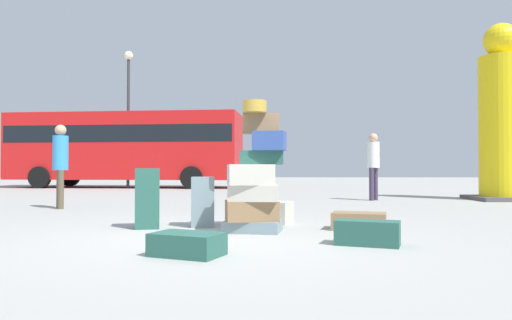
{
  "coord_description": "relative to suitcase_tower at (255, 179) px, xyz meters",
  "views": [
    {
      "loc": [
        0.67,
        -5.39,
        0.78
      ],
      "look_at": [
        0.48,
        1.89,
        0.93
      ],
      "focal_mm": 32.65,
      "sensor_mm": 36.0,
      "label": 1
    }
  ],
  "objects": [
    {
      "name": "ground_plane",
      "position": [
        -0.51,
        -0.44,
        -0.66
      ],
      "size": [
        80.0,
        80.0,
        0.0
      ],
      "primitive_type": "plane",
      "color": "#9E9E99"
    },
    {
      "name": "suitcase_tower",
      "position": [
        0.0,
        0.0,
        0.0
      ],
      "size": [
        0.8,
        0.74,
        1.64
      ],
      "color": "gray",
      "rests_on": "ground"
    },
    {
      "name": "suitcase_slate_upright_blue",
      "position": [
        -0.73,
        0.51,
        -0.32
      ],
      "size": [
        0.35,
        0.39,
        0.68
      ],
      "primitive_type": "cube",
      "rotation": [
        0.0,
        0.0,
        0.12
      ],
      "color": "gray",
      "rests_on": "ground"
    },
    {
      "name": "suitcase_brown_left_side",
      "position": [
        1.33,
        0.22,
        -0.55
      ],
      "size": [
        0.76,
        0.58,
        0.22
      ],
      "primitive_type": "cube",
      "rotation": [
        0.0,
        0.0,
        -0.27
      ],
      "color": "olive",
      "rests_on": "ground"
    },
    {
      "name": "suitcase_teal_foreground_near",
      "position": [
        -1.44,
        0.3,
        -0.26
      ],
      "size": [
        0.37,
        0.37,
        0.8
      ],
      "primitive_type": "cube",
      "rotation": [
        0.0,
        0.0,
        0.23
      ],
      "color": "#26594C",
      "rests_on": "ground"
    },
    {
      "name": "suitcase_cream_foreground_far",
      "position": [
        0.21,
        0.91,
        -0.5
      ],
      "size": [
        0.67,
        0.57,
        0.32
      ],
      "primitive_type": "cube",
      "rotation": [
        0.0,
        0.0,
        -0.38
      ],
      "color": "beige",
      "rests_on": "ground"
    },
    {
      "name": "suitcase_teal_white_trunk",
      "position": [
        -0.57,
        -1.63,
        -0.55
      ],
      "size": [
        0.72,
        0.6,
        0.21
      ],
      "primitive_type": "cube",
      "rotation": [
        0.0,
        0.0,
        -0.37
      ],
      "color": "#26594C",
      "rests_on": "ground"
    },
    {
      "name": "suitcase_teal_right_side",
      "position": [
        1.18,
        -1.01,
        -0.53
      ],
      "size": [
        0.7,
        0.49,
        0.25
      ],
      "primitive_type": "cube",
      "rotation": [
        0.0,
        0.0,
        -0.34
      ],
      "color": "#26594C",
      "rests_on": "ground"
    },
    {
      "name": "person_bearded_onlooker",
      "position": [
        -3.98,
        3.32,
        0.33
      ],
      "size": [
        0.3,
        0.31,
        1.67
      ],
      "rotation": [
        0.0,
        0.0,
        -1.06
      ],
      "color": "brown",
      "rests_on": "ground"
    },
    {
      "name": "person_tourist_with_camera",
      "position": [
        2.81,
        5.95,
        0.35
      ],
      "size": [
        0.3,
        0.3,
        1.69
      ],
      "rotation": [
        0.0,
        0.0,
        -2.24
      ],
      "color": "#3F334C",
      "rests_on": "ground"
    },
    {
      "name": "yellow_dummy_statue",
      "position": [
        6.1,
        6.13,
        1.36
      ],
      "size": [
        1.53,
        1.53,
        4.51
      ],
      "color": "yellow",
      "rests_on": "ground"
    },
    {
      "name": "parked_bus",
      "position": [
        -5.97,
        14.05,
        1.18
      ],
      "size": [
        9.98,
        3.3,
        3.15
      ],
      "rotation": [
        0.0,
        0.0,
        -0.08
      ],
      "color": "red",
      "rests_on": "ground"
    },
    {
      "name": "lamp_post",
      "position": [
        -5.6,
        13.1,
        3.08
      ],
      "size": [
        0.36,
        0.36,
        5.66
      ],
      "color": "#333338",
      "rests_on": "ground"
    }
  ]
}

